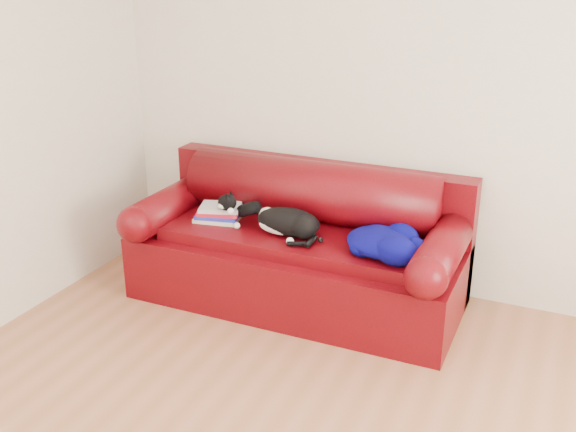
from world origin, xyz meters
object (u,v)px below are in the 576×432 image
object	(u,v)px
sofa_base	(297,267)
book_stack	(219,213)
blanket	(385,241)
cat	(287,222)

from	to	relation	value
sofa_base	book_stack	size ratio (longest dim) A/B	6.60
book_stack	blanket	world-z (taller)	blanket
cat	blanket	distance (m)	0.64
blanket	sofa_base	bearing A→B (deg)	169.05
book_stack	blanket	bearing A→B (deg)	-3.30
cat	blanket	xyz separation A→B (m)	(0.64, -0.01, -0.01)
sofa_base	cat	xyz separation A→B (m)	(-0.03, -0.10, 0.34)
blanket	book_stack	bearing A→B (deg)	176.70
cat	sofa_base	bearing A→B (deg)	97.73
sofa_base	blanket	distance (m)	0.70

